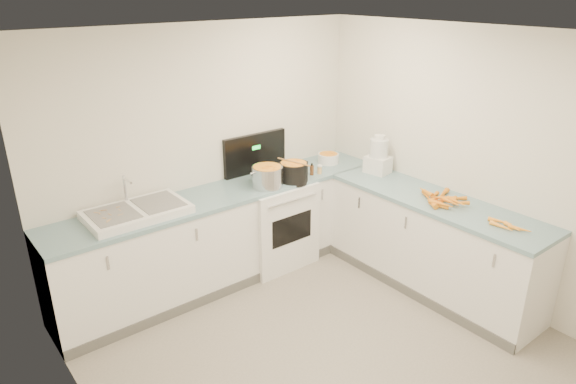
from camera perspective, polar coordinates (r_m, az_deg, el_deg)
floor at (r=4.35m, az=6.25°, el=-18.33°), size 3.50×4.00×0.00m
ceiling at (r=3.33m, az=8.10°, el=16.53°), size 3.50×4.00×0.00m
wall_back at (r=5.16m, az=-8.89°, el=4.23°), size 3.50×0.00×2.50m
wall_left at (r=2.85m, az=-19.33°, el=-12.60°), size 0.00×4.00×2.50m
wall_right at (r=4.99m, az=21.41°, el=2.31°), size 0.00×4.00×2.50m
counter_back at (r=5.21m, az=-6.72°, el=-4.73°), size 3.50×0.62×0.94m
counter_right at (r=5.20m, az=15.68°, el=-5.55°), size 0.62×2.20×0.94m
stove at (r=5.47m, az=-1.77°, el=-3.16°), size 0.76×0.65×1.36m
sink at (r=4.64m, az=-16.45°, el=-2.11°), size 0.86×0.52×0.31m
steel_pot at (r=5.08m, az=-2.32°, el=1.61°), size 0.34×0.34×0.23m
black_pot at (r=5.23m, az=0.62°, el=2.16°), size 0.33×0.33×0.21m
wooden_spoon at (r=5.19m, az=0.63°, el=3.35°), size 0.11×0.40×0.02m
mixing_bowl at (r=5.78m, az=4.50°, el=3.75°), size 0.31×0.31×0.11m
extract_bottle at (r=5.41m, az=2.66°, el=2.43°), size 0.04×0.04×0.10m
spice_jar at (r=5.45m, az=3.53°, el=2.44°), size 0.05×0.05×0.08m
food_processor at (r=5.51m, az=10.00°, el=3.88°), size 0.24×0.28×0.41m
carrot_pile at (r=4.92m, az=16.67°, el=-0.77°), size 0.45×0.51×0.09m
peeled_carrots at (r=4.62m, az=23.23°, el=-3.46°), size 0.15×0.37×0.04m
peelings at (r=4.57m, az=-19.38°, el=-2.33°), size 0.23×0.28×0.01m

